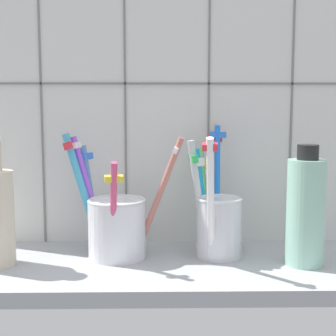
{
  "coord_description": "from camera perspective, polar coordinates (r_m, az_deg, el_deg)",
  "views": [
    {
      "loc": [
        -1.23,
        -67.94,
        23.71
      ],
      "look_at": [
        0.0,
        2.65,
        14.76
      ],
      "focal_mm": 54.66,
      "sensor_mm": 36.0,
      "label": 1
    }
  ],
  "objects": [
    {
      "name": "toothbrush_cup_left",
      "position": [
        0.73,
        -5.89,
        -6.16
      ],
      "size": [
        17.33,
        11.37,
        17.57
      ],
      "color": "white",
      "rests_on": "counter_slab"
    },
    {
      "name": "counter_slab",
      "position": [
        0.72,
        0.04,
        -11.26
      ],
      "size": [
        64.0,
        22.0,
        2.0
      ],
      "primitive_type": "cube",
      "color": "#9EA3A8",
      "rests_on": "ground"
    },
    {
      "name": "toothbrush_cup_right",
      "position": [
        0.73,
        5.43,
        -5.68
      ],
      "size": [
        7.94,
        15.39,
        18.74
      ],
      "color": "silver",
      "rests_on": "counter_slab"
    },
    {
      "name": "soap_bottle",
      "position": [
        0.71,
        15.13,
        -4.57
      ],
      "size": [
        5.19,
        5.19,
        16.3
      ],
      "color": "#97CFB5",
      "rests_on": "counter_slab"
    },
    {
      "name": "tile_wall_back",
      "position": [
        0.8,
        -0.12,
        6.36
      ],
      "size": [
        64.0,
        2.2,
        45.0
      ],
      "color": "silver",
      "rests_on": "ground"
    }
  ]
}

